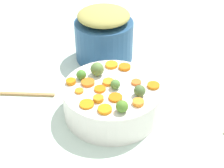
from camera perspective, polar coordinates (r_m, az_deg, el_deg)
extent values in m
cube|color=silver|center=(0.99, 0.35, -6.12)|extent=(2.40, 2.40, 0.02)
cylinder|color=white|center=(0.96, 0.00, -2.79)|extent=(0.29, 0.29, 0.10)
cylinder|color=#274F7C|center=(1.21, -1.41, 7.78)|extent=(0.22, 0.22, 0.15)
ellipsoid|color=tan|center=(1.17, -1.49, 12.03)|extent=(0.19, 0.19, 0.05)
cylinder|color=orange|center=(1.02, -0.08, 3.41)|extent=(0.04, 0.04, 0.01)
cylinder|color=orange|center=(0.89, 0.62, -2.42)|extent=(0.04, 0.04, 0.01)
cylinder|color=orange|center=(0.87, -4.49, -3.58)|extent=(0.04, 0.04, 0.01)
cylinder|color=orange|center=(1.01, 2.09, 3.05)|extent=(0.04, 0.04, 0.01)
cylinder|color=orange|center=(0.87, 4.67, -3.27)|extent=(0.04, 0.04, 0.01)
cylinder|color=orange|center=(0.94, -4.29, 0.25)|extent=(0.05, 0.05, 0.01)
cylinder|color=orange|center=(0.85, -1.28, -4.53)|extent=(0.05, 0.05, 0.01)
cylinder|color=orange|center=(0.94, -0.65, 0.35)|extent=(0.05, 0.05, 0.01)
cylinder|color=orange|center=(0.94, 7.34, -0.27)|extent=(0.05, 0.05, 0.01)
cylinder|color=orange|center=(0.95, 4.31, 0.30)|extent=(0.03, 0.03, 0.01)
cylinder|color=orange|center=(0.92, -5.83, -1.23)|extent=(0.03, 0.03, 0.01)
cylinder|color=orange|center=(0.95, -7.37, 0.31)|extent=(0.03, 0.03, 0.01)
cylinder|color=orange|center=(0.88, -2.42, -2.63)|extent=(0.04, 0.04, 0.01)
cylinder|color=orange|center=(0.92, -2.15, -0.89)|extent=(0.04, 0.04, 0.01)
sphere|color=#5F803F|center=(0.97, -2.64, 2.66)|extent=(0.04, 0.04, 0.04)
sphere|color=#4B852E|center=(0.96, -5.48, 1.65)|extent=(0.03, 0.03, 0.03)
sphere|color=#54833B|center=(0.92, 0.77, -0.09)|extent=(0.03, 0.03, 0.03)
sphere|color=#55842B|center=(0.84, 1.79, -4.00)|extent=(0.03, 0.03, 0.03)
sphere|color=#506B38|center=(0.89, 4.94, -1.18)|extent=(0.03, 0.03, 0.03)
cube|color=#A67B49|center=(1.09, -15.43, -1.75)|extent=(0.06, 0.20, 0.01)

